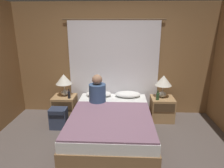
{
  "coord_description": "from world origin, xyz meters",
  "views": [
    {
      "loc": [
        0.18,
        -2.66,
        2.05
      ],
      "look_at": [
        0.0,
        1.0,
        0.94
      ],
      "focal_mm": 32.0,
      "sensor_mm": 36.0,
      "label": 1
    }
  ],
  "objects_px": {
    "beer_bottle_on_left_stand": "(69,95)",
    "beer_bottle_on_right_stand": "(158,96)",
    "pillow_left": "(99,94)",
    "person_left_in_bed": "(97,91)",
    "nightstand_right": "(162,109)",
    "pillow_right": "(128,94)",
    "backpack_on_floor": "(59,117)",
    "bed": "(111,124)",
    "lamp_left": "(64,81)",
    "nightstand_left": "(65,107)",
    "lamp_right": "(163,82)"
  },
  "relations": [
    {
      "from": "lamp_left",
      "to": "pillow_right",
      "type": "xyz_separation_m",
      "value": [
        1.4,
        0.04,
        -0.31
      ]
    },
    {
      "from": "nightstand_right",
      "to": "lamp_right",
      "type": "xyz_separation_m",
      "value": [
        -0.0,
        0.06,
        0.6
      ]
    },
    {
      "from": "bed",
      "to": "beer_bottle_on_right_stand",
      "type": "xyz_separation_m",
      "value": [
        0.94,
        0.62,
        0.35
      ]
    },
    {
      "from": "nightstand_left",
      "to": "person_left_in_bed",
      "type": "relative_size",
      "value": 0.86
    },
    {
      "from": "nightstand_right",
      "to": "pillow_left",
      "type": "relative_size",
      "value": 0.91
    },
    {
      "from": "beer_bottle_on_right_stand",
      "to": "pillow_left",
      "type": "bearing_deg",
      "value": 170.37
    },
    {
      "from": "beer_bottle_on_left_stand",
      "to": "pillow_left",
      "type": "bearing_deg",
      "value": 19.42
    },
    {
      "from": "beer_bottle_on_left_stand",
      "to": "beer_bottle_on_right_stand",
      "type": "xyz_separation_m",
      "value": [
        1.88,
        0.0,
        -0.0
      ]
    },
    {
      "from": "bed",
      "to": "pillow_right",
      "type": "relative_size",
      "value": 3.7
    },
    {
      "from": "lamp_left",
      "to": "beer_bottle_on_left_stand",
      "type": "distance_m",
      "value": 0.34
    },
    {
      "from": "nightstand_right",
      "to": "backpack_on_floor",
      "type": "relative_size",
      "value": 1.19
    },
    {
      "from": "beer_bottle_on_right_stand",
      "to": "backpack_on_floor",
      "type": "relative_size",
      "value": 0.48
    },
    {
      "from": "bed",
      "to": "pillow_left",
      "type": "distance_m",
      "value": 0.95
    },
    {
      "from": "nightstand_right",
      "to": "person_left_in_bed",
      "type": "relative_size",
      "value": 0.86
    },
    {
      "from": "bed",
      "to": "nightstand_right",
      "type": "bearing_deg",
      "value": 34.21
    },
    {
      "from": "person_left_in_bed",
      "to": "beer_bottle_on_right_stand",
      "type": "xyz_separation_m",
      "value": [
        1.25,
        0.15,
        -0.14
      ]
    },
    {
      "from": "pillow_left",
      "to": "beer_bottle_on_left_stand",
      "type": "xyz_separation_m",
      "value": [
        -0.61,
        -0.22,
        0.04
      ]
    },
    {
      "from": "nightstand_left",
      "to": "pillow_left",
      "type": "xyz_separation_m",
      "value": [
        0.75,
        0.1,
        0.29
      ]
    },
    {
      "from": "pillow_left",
      "to": "pillow_right",
      "type": "distance_m",
      "value": 0.65
    },
    {
      "from": "pillow_right",
      "to": "person_left_in_bed",
      "type": "bearing_deg",
      "value": -149.93
    },
    {
      "from": "pillow_right",
      "to": "backpack_on_floor",
      "type": "xyz_separation_m",
      "value": [
        -1.4,
        -0.58,
        -0.31
      ]
    },
    {
      "from": "bed",
      "to": "beer_bottle_on_right_stand",
      "type": "distance_m",
      "value": 1.18
    },
    {
      "from": "bed",
      "to": "person_left_in_bed",
      "type": "distance_m",
      "value": 0.74
    },
    {
      "from": "lamp_left",
      "to": "beer_bottle_on_right_stand",
      "type": "bearing_deg",
      "value": -4.83
    },
    {
      "from": "lamp_right",
      "to": "person_left_in_bed",
      "type": "relative_size",
      "value": 0.82
    },
    {
      "from": "bed",
      "to": "pillow_left",
      "type": "xyz_separation_m",
      "value": [
        -0.33,
        0.83,
        0.31
      ]
    },
    {
      "from": "lamp_right",
      "to": "pillow_right",
      "type": "xyz_separation_m",
      "value": [
        -0.75,
        0.04,
        -0.31
      ]
    },
    {
      "from": "pillow_left",
      "to": "person_left_in_bed",
      "type": "height_order",
      "value": "person_left_in_bed"
    },
    {
      "from": "nightstand_right",
      "to": "pillow_right",
      "type": "bearing_deg",
      "value": 172.4
    },
    {
      "from": "pillow_left",
      "to": "beer_bottle_on_left_stand",
      "type": "distance_m",
      "value": 0.65
    },
    {
      "from": "lamp_right",
      "to": "person_left_in_bed",
      "type": "bearing_deg",
      "value": -166.96
    },
    {
      "from": "lamp_right",
      "to": "pillow_left",
      "type": "relative_size",
      "value": 0.87
    },
    {
      "from": "beer_bottle_on_left_stand",
      "to": "pillow_right",
      "type": "bearing_deg",
      "value": 9.69
    },
    {
      "from": "beer_bottle_on_right_stand",
      "to": "beer_bottle_on_left_stand",
      "type": "bearing_deg",
      "value": 180.0
    },
    {
      "from": "lamp_right",
      "to": "pillow_left",
      "type": "xyz_separation_m",
      "value": [
        -1.4,
        0.04,
        -0.31
      ]
    },
    {
      "from": "lamp_right",
      "to": "beer_bottle_on_left_stand",
      "type": "xyz_separation_m",
      "value": [
        -2.01,
        -0.17,
        -0.26
      ]
    },
    {
      "from": "lamp_right",
      "to": "beer_bottle_on_right_stand",
      "type": "xyz_separation_m",
      "value": [
        -0.13,
        -0.17,
        -0.26
      ]
    },
    {
      "from": "pillow_left",
      "to": "person_left_in_bed",
      "type": "bearing_deg",
      "value": -86.88
    },
    {
      "from": "pillow_left",
      "to": "nightstand_right",
      "type": "bearing_deg",
      "value": -4.1
    },
    {
      "from": "pillow_left",
      "to": "person_left_in_bed",
      "type": "xyz_separation_m",
      "value": [
        0.02,
        -0.36,
        0.18
      ]
    },
    {
      "from": "beer_bottle_on_right_stand",
      "to": "backpack_on_floor",
      "type": "height_order",
      "value": "beer_bottle_on_right_stand"
    },
    {
      "from": "pillow_left",
      "to": "beer_bottle_on_right_stand",
      "type": "xyz_separation_m",
      "value": [
        1.27,
        -0.22,
        0.04
      ]
    },
    {
      "from": "nightstand_left",
      "to": "beer_bottle_on_right_stand",
      "type": "distance_m",
      "value": 2.05
    },
    {
      "from": "lamp_left",
      "to": "bed",
      "type": "bearing_deg",
      "value": -36.2
    },
    {
      "from": "lamp_left",
      "to": "beer_bottle_on_left_stand",
      "type": "relative_size",
      "value": 2.35
    },
    {
      "from": "nightstand_right",
      "to": "backpack_on_floor",
      "type": "distance_m",
      "value": 2.21
    },
    {
      "from": "pillow_right",
      "to": "backpack_on_floor",
      "type": "relative_size",
      "value": 1.3
    },
    {
      "from": "person_left_in_bed",
      "to": "beer_bottle_on_right_stand",
      "type": "distance_m",
      "value": 1.27
    },
    {
      "from": "lamp_left",
      "to": "beer_bottle_on_right_stand",
      "type": "height_order",
      "value": "lamp_left"
    },
    {
      "from": "nightstand_right",
      "to": "beer_bottle_on_right_stand",
      "type": "relative_size",
      "value": 2.49
    }
  ]
}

